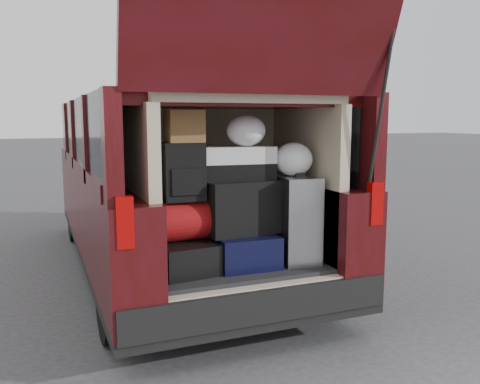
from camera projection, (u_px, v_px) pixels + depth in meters
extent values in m
plane|color=#363638|center=(242.00, 343.00, 3.65)|extent=(80.00, 80.00, 0.00)
cylinder|color=black|center=(116.00, 298.00, 3.66)|extent=(0.24, 0.64, 0.64)
cylinder|color=black|center=(314.00, 272.00, 4.27)|extent=(0.24, 0.64, 0.64)
cylinder|color=black|center=(78.00, 216.00, 6.69)|extent=(0.24, 0.64, 0.64)
cylinder|color=black|center=(197.00, 208.00, 7.30)|extent=(0.24, 0.64, 0.64)
cube|color=black|center=(170.00, 243.00, 5.51)|extent=(1.90, 4.85, 0.08)
cube|color=#3C0A08|center=(94.00, 208.00, 5.16)|extent=(0.33, 4.85, 0.80)
cube|color=#3C0A08|center=(237.00, 199.00, 5.74)|extent=(0.33, 4.85, 0.80)
cube|color=#3C0A08|center=(167.00, 106.00, 5.30)|extent=(1.82, 4.46, 0.10)
cube|color=black|center=(81.00, 135.00, 4.92)|extent=(0.12, 4.25, 0.68)
cube|color=black|center=(248.00, 133.00, 5.58)|extent=(0.12, 4.25, 0.68)
cube|color=black|center=(259.00, 304.00, 3.32)|extent=(1.86, 0.16, 0.22)
cube|color=#990505|center=(124.00, 222.00, 2.88)|extent=(0.10, 0.06, 0.30)
cube|color=#990505|center=(375.00, 203.00, 3.52)|extent=(0.10, 0.06, 0.30)
cube|color=black|center=(229.00, 263.00, 3.82)|extent=(1.24, 1.05, 0.06)
cube|color=#C1AD95|center=(139.00, 189.00, 3.49)|extent=(0.08, 1.05, 1.15)
cube|color=#C1AD95|center=(307.00, 180.00, 3.98)|extent=(0.08, 1.05, 1.15)
cube|color=#C1AD95|center=(205.00, 176.00, 4.25)|extent=(1.34, 0.06, 1.15)
cube|color=#C1AD95|center=(228.00, 101.00, 3.65)|extent=(1.34, 1.05, 0.06)
cube|color=#3C0A08|center=(273.00, 3.00, 2.90)|extent=(1.75, 0.38, 1.02)
cylinder|color=black|center=(383.00, 111.00, 3.35)|extent=(0.02, 0.90, 0.76)
cube|color=black|center=(229.00, 295.00, 3.86)|extent=(1.24, 1.05, 0.55)
cube|color=black|center=(182.00, 255.00, 3.54)|extent=(0.44, 0.57, 0.21)
cube|color=black|center=(241.00, 248.00, 3.70)|extent=(0.45, 0.54, 0.23)
cube|color=silver|center=(295.00, 219.00, 3.76)|extent=(0.31, 0.45, 0.64)
cube|color=maroon|center=(186.00, 220.00, 3.54)|extent=(0.46, 0.32, 0.28)
cube|color=black|center=(240.00, 207.00, 3.66)|extent=(0.55, 0.36, 0.38)
cube|color=black|center=(183.00, 172.00, 3.45)|extent=(0.28, 0.18, 0.40)
cube|color=silver|center=(236.00, 163.00, 3.66)|extent=(0.56, 0.32, 0.24)
cube|color=brown|center=(185.00, 126.00, 3.42)|extent=(0.25, 0.20, 0.22)
ellipsoid|color=white|center=(246.00, 131.00, 3.61)|extent=(0.29, 0.27, 0.23)
ellipsoid|color=white|center=(293.00, 159.00, 3.69)|extent=(0.30, 0.28, 0.24)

